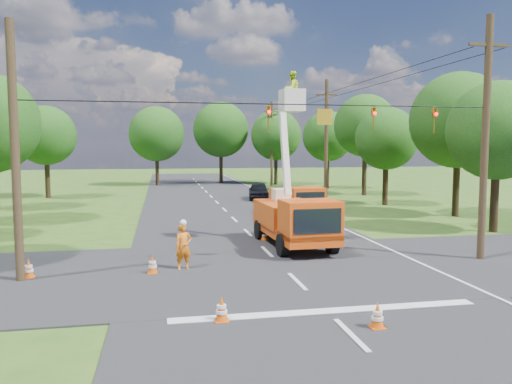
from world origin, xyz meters
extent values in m
plane|color=#2C5218|center=(0.00, 20.00, 0.00)|extent=(140.00, 140.00, 0.00)
cube|color=black|center=(0.00, 20.00, 0.00)|extent=(12.00, 100.00, 0.06)
cube|color=black|center=(0.00, 2.00, 0.00)|extent=(56.00, 10.00, 0.07)
cube|color=silver|center=(0.00, -3.20, 0.00)|extent=(9.00, 0.45, 0.02)
cube|color=silver|center=(5.60, 20.00, 0.00)|extent=(0.12, 90.00, 0.02)
cube|color=#D24A0E|center=(1.52, 6.16, 0.78)|extent=(2.67, 6.58, 0.49)
cube|color=#D24A0E|center=(1.62, 3.84, 1.62)|extent=(2.46, 1.94, 1.62)
cube|color=black|center=(1.67, 2.93, 1.67)|extent=(2.05, 0.16, 1.03)
cube|color=#D24A0E|center=(1.48, 7.03, 1.46)|extent=(2.72, 4.11, 1.08)
cylinder|color=black|center=(0.48, 4.06, 0.50)|extent=(0.39, 1.01, 0.99)
cylinder|color=black|center=(2.75, 4.17, 0.50)|extent=(0.39, 1.01, 0.99)
cylinder|color=black|center=(0.29, 8.16, 0.50)|extent=(0.39, 1.01, 0.99)
cylinder|color=black|center=(2.55, 8.27, 0.50)|extent=(0.39, 1.01, 0.99)
cube|color=silver|center=(1.42, 8.21, 2.27)|extent=(0.85, 0.85, 0.59)
cube|color=silver|center=(1.45, 7.62, 4.64)|extent=(0.37, 1.46, 4.68)
cube|color=silver|center=(1.50, 6.49, 6.86)|extent=(1.07, 1.07, 1.03)
imported|color=#C6E526|center=(1.50, 6.49, 7.35)|extent=(1.05, 0.97, 1.74)
cube|color=#D24A0E|center=(4.18, 15.50, 0.69)|extent=(2.44, 5.87, 0.43)
cube|color=#D24A0E|center=(4.30, 13.44, 1.44)|extent=(2.20, 1.75, 1.44)
cube|color=black|center=(4.35, 12.63, 1.49)|extent=(1.82, 0.16, 0.91)
cube|color=#D24A0E|center=(4.13, 16.27, 1.30)|extent=(2.46, 3.68, 0.96)
cylinder|color=black|center=(3.28, 13.62, 0.44)|extent=(0.36, 0.90, 0.88)
cylinder|color=black|center=(5.29, 13.74, 0.44)|extent=(0.36, 0.90, 0.88)
cylinder|color=black|center=(3.07, 17.26, 0.44)|extent=(0.36, 0.90, 0.88)
cylinder|color=black|center=(5.08, 17.38, 0.44)|extent=(0.36, 0.90, 0.88)
imported|color=#DF4F12|center=(-3.79, 2.60, 0.90)|extent=(0.75, 0.59, 1.80)
imported|color=black|center=(3.96, 26.92, 0.75)|extent=(2.47, 4.64, 1.50)
cone|color=#DE540B|center=(-3.06, -3.40, 0.38)|extent=(0.36, 0.36, 0.70)
cube|color=#DE540B|center=(-3.06, -3.40, 0.04)|extent=(0.38, 0.38, 0.04)
cylinder|color=white|center=(-3.06, -3.40, 0.44)|extent=(0.26, 0.26, 0.09)
cylinder|color=white|center=(-3.06, -3.40, 0.29)|extent=(0.31, 0.31, 0.09)
cone|color=#DE540B|center=(0.85, -4.66, 0.38)|extent=(0.36, 0.36, 0.70)
cube|color=#DE540B|center=(0.85, -4.66, 0.04)|extent=(0.38, 0.38, 0.04)
cylinder|color=white|center=(0.85, -4.66, 0.44)|extent=(0.26, 0.26, 0.09)
cylinder|color=white|center=(0.85, -4.66, 0.29)|extent=(0.31, 0.31, 0.09)
cone|color=#DE540B|center=(0.45, 7.80, 0.38)|extent=(0.36, 0.36, 0.70)
cube|color=#DE540B|center=(0.45, 7.80, 0.04)|extent=(0.38, 0.38, 0.04)
cylinder|color=white|center=(0.45, 7.80, 0.44)|extent=(0.26, 0.26, 0.09)
cylinder|color=white|center=(0.45, 7.80, 0.29)|extent=(0.31, 0.31, 0.09)
cone|color=#DE540B|center=(3.80, 10.23, 0.38)|extent=(0.36, 0.36, 0.70)
cube|color=#DE540B|center=(3.80, 10.23, 0.04)|extent=(0.38, 0.38, 0.04)
cylinder|color=white|center=(3.80, 10.23, 0.44)|extent=(0.26, 0.26, 0.09)
cylinder|color=white|center=(3.80, 10.23, 0.29)|extent=(0.31, 0.31, 0.09)
cone|color=#DE540B|center=(-4.96, 2.13, 0.38)|extent=(0.36, 0.36, 0.70)
cube|color=#DE540B|center=(-4.96, 2.13, 0.04)|extent=(0.38, 0.38, 0.04)
cylinder|color=white|center=(-4.96, 2.13, 0.44)|extent=(0.26, 0.26, 0.09)
cylinder|color=white|center=(-4.96, 2.13, 0.29)|extent=(0.31, 0.31, 0.09)
cone|color=#DE540B|center=(-9.30, 2.34, 0.38)|extent=(0.36, 0.36, 0.70)
cube|color=#DE540B|center=(-9.30, 2.34, 0.04)|extent=(0.38, 0.38, 0.04)
cylinder|color=white|center=(-9.30, 2.34, 0.44)|extent=(0.26, 0.26, 0.09)
cylinder|color=white|center=(-9.30, 2.34, 0.29)|extent=(0.31, 0.31, 0.09)
cone|color=#DE540B|center=(5.19, 17.14, 0.38)|extent=(0.36, 0.36, 0.70)
cube|color=#DE540B|center=(5.19, 17.14, 0.04)|extent=(0.38, 0.38, 0.04)
cylinder|color=white|center=(5.19, 17.14, 0.44)|extent=(0.26, 0.26, 0.09)
cylinder|color=white|center=(5.19, 17.14, 0.29)|extent=(0.31, 0.31, 0.09)
cylinder|color=#4C3823|center=(8.50, 2.00, 5.00)|extent=(0.30, 0.30, 10.00)
cube|color=#4C3823|center=(8.50, 2.00, 8.80)|extent=(1.80, 0.12, 0.12)
cylinder|color=#4C3823|center=(8.50, 22.00, 5.00)|extent=(0.30, 0.30, 10.00)
cube|color=#4C3823|center=(8.50, 22.00, 8.80)|extent=(1.80, 0.12, 0.12)
cylinder|color=#4C3823|center=(8.50, 42.00, 5.00)|extent=(0.30, 0.30, 10.00)
cube|color=#4C3823|center=(8.50, 42.00, 8.80)|extent=(1.80, 0.12, 0.12)
cylinder|color=#4C3823|center=(-9.50, 2.00, 4.50)|extent=(0.30, 0.30, 9.00)
cylinder|color=black|center=(-0.50, 2.00, 6.30)|extent=(18.00, 0.04, 0.04)
cube|color=#A97C14|center=(1.60, 2.00, 5.85)|extent=(0.60, 0.05, 0.60)
imported|color=#A97C14|center=(-0.60, 2.00, 5.75)|extent=(0.16, 0.20, 1.00)
sphere|color=#FF0C0C|center=(-0.60, 1.88, 6.00)|extent=(0.14, 0.14, 0.14)
imported|color=#A97C14|center=(3.60, 2.00, 5.75)|extent=(0.16, 0.20, 1.00)
sphere|color=#FF0C0C|center=(3.60, 1.88, 6.00)|extent=(0.14, 0.14, 0.14)
imported|color=#A97C14|center=(6.20, 2.00, 5.75)|extent=(0.16, 0.20, 1.00)
sphere|color=#FF0C0C|center=(6.20, 1.88, 6.00)|extent=(0.14, 0.14, 0.14)
cylinder|color=#382616|center=(-14.80, 32.00, 2.02)|extent=(0.44, 0.44, 4.05)
sphere|color=#1D4312|center=(-14.80, 32.00, 5.70)|extent=(5.40, 5.40, 5.40)
cylinder|color=#382616|center=(13.50, 8.00, 1.98)|extent=(0.44, 0.44, 3.96)
sphere|color=#1D4312|center=(13.50, 8.00, 5.58)|extent=(5.40, 5.40, 5.40)
cylinder|color=#382616|center=(15.00, 14.00, 2.29)|extent=(0.44, 0.44, 4.58)
sphere|color=#1D4312|center=(15.00, 14.00, 6.45)|extent=(6.40, 6.40, 6.40)
cylinder|color=#382616|center=(13.20, 21.00, 1.89)|extent=(0.44, 0.44, 3.78)
sphere|color=#1D4312|center=(13.20, 21.00, 5.33)|extent=(5.00, 5.00, 5.00)
cylinder|color=#382616|center=(14.80, 29.00, 2.38)|extent=(0.44, 0.44, 4.75)
sphere|color=#1D4312|center=(14.80, 29.00, 6.70)|extent=(6.00, 6.00, 6.00)
cylinder|color=#382616|center=(13.80, 37.00, 2.07)|extent=(0.44, 0.44, 4.14)
sphere|color=#1D4312|center=(13.80, 37.00, 5.83)|extent=(5.60, 5.60, 5.60)
cylinder|color=#382616|center=(-5.00, 45.00, 2.20)|extent=(0.44, 0.44, 4.40)
sphere|color=#1D4312|center=(-5.00, 45.00, 6.20)|extent=(6.60, 6.60, 6.60)
cylinder|color=#382616|center=(3.00, 47.00, 2.42)|extent=(0.44, 0.44, 4.84)
sphere|color=#1D4312|center=(3.00, 47.00, 6.82)|extent=(7.00, 7.00, 7.00)
cylinder|color=#382616|center=(9.50, 44.00, 2.16)|extent=(0.44, 0.44, 4.31)
sphere|color=#1D4312|center=(9.50, 44.00, 6.08)|extent=(6.20, 6.20, 6.20)
camera|label=1|loc=(-4.60, -16.40, 4.73)|focal=35.00mm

